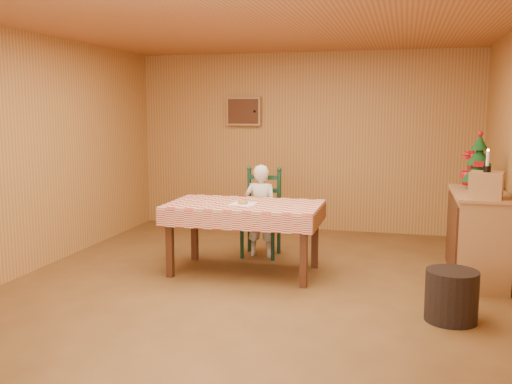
# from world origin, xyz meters

# --- Properties ---
(ground) EXTENTS (6.00, 6.00, 0.00)m
(ground) POSITION_xyz_m (0.00, 0.00, 0.00)
(ground) COLOR brown
(ground) RESTS_ON ground
(cabin_walls) EXTENTS (5.10, 6.05, 2.65)m
(cabin_walls) POSITION_xyz_m (-0.00, 0.53, 1.83)
(cabin_walls) COLOR #B78042
(cabin_walls) RESTS_ON ground
(dining_table) EXTENTS (1.66, 0.96, 0.77)m
(dining_table) POSITION_xyz_m (-0.22, 0.54, 0.69)
(dining_table) COLOR #4B2514
(dining_table) RESTS_ON ground
(ladder_chair) EXTENTS (0.44, 0.40, 1.08)m
(ladder_chair) POSITION_xyz_m (-0.22, 1.33, 0.50)
(ladder_chair) COLOR black
(ladder_chair) RESTS_ON ground
(seated_child) EXTENTS (0.41, 0.27, 1.12)m
(seated_child) POSITION_xyz_m (-0.22, 1.27, 0.56)
(seated_child) COLOR silver
(seated_child) RESTS_ON ground
(napkin) EXTENTS (0.26, 0.26, 0.00)m
(napkin) POSITION_xyz_m (-0.22, 0.49, 0.77)
(napkin) COLOR white
(napkin) RESTS_ON dining_table
(donut) EXTENTS (0.14, 0.14, 0.04)m
(donut) POSITION_xyz_m (-0.22, 0.49, 0.79)
(donut) COLOR #BC7E43
(donut) RESTS_ON napkin
(shelf_unit) EXTENTS (0.54, 1.24, 0.93)m
(shelf_unit) POSITION_xyz_m (2.21, 0.92, 0.47)
(shelf_unit) COLOR tan
(shelf_unit) RESTS_ON ground
(crate) EXTENTS (0.36, 0.36, 0.25)m
(crate) POSITION_xyz_m (2.22, 0.52, 1.06)
(crate) COLOR tan
(crate) RESTS_ON shelf_unit
(christmas_tree) EXTENTS (0.34, 0.34, 0.62)m
(christmas_tree) POSITION_xyz_m (2.22, 1.17, 1.21)
(christmas_tree) COLOR #4B2514
(christmas_tree) RESTS_ON shelf_unit
(flower_arrangement) EXTENTS (0.25, 0.25, 0.39)m
(flower_arrangement) POSITION_xyz_m (2.17, 1.47, 1.12)
(flower_arrangement) COLOR #AE1017
(flower_arrangement) RESTS_ON shelf_unit
(candle_set) EXTENTS (0.07, 0.07, 0.22)m
(candle_set) POSITION_xyz_m (2.22, 0.52, 1.24)
(candle_set) COLOR black
(candle_set) RESTS_ON crate
(storage_bin) EXTENTS (0.46, 0.46, 0.44)m
(storage_bin) POSITION_xyz_m (1.87, -0.42, 0.22)
(storage_bin) COLOR black
(storage_bin) RESTS_ON ground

